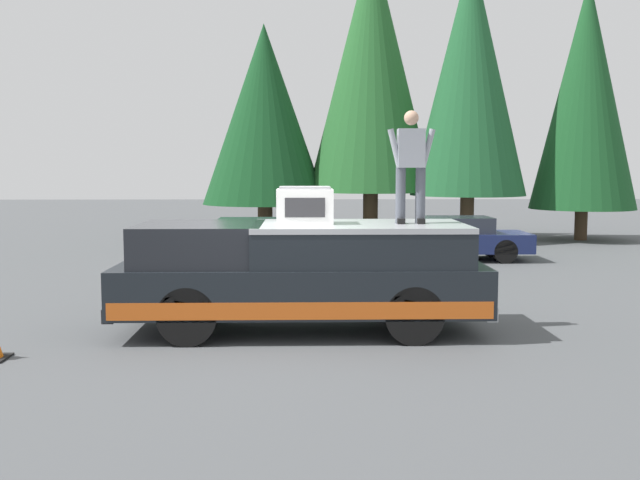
{
  "coord_description": "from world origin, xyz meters",
  "views": [
    {
      "loc": [
        -10.64,
        -0.45,
        2.52
      ],
      "look_at": [
        0.99,
        -0.73,
        1.35
      ],
      "focal_mm": 41.61,
      "sensor_mm": 36.0,
      "label": 1
    }
  ],
  "objects_px": {
    "compressor_unit": "(305,205)",
    "person_on_truck_bed": "(411,164)",
    "parked_car_navy": "(452,238)",
    "parked_car_white": "(252,241)",
    "pickup_truck": "(301,275)"
  },
  "relations": [
    {
      "from": "compressor_unit",
      "to": "person_on_truck_bed",
      "type": "distance_m",
      "value": 1.71
    },
    {
      "from": "parked_car_navy",
      "to": "parked_car_white",
      "type": "bearing_deg",
      "value": 95.92
    },
    {
      "from": "parked_car_white",
      "to": "parked_car_navy",
      "type": "bearing_deg",
      "value": -84.08
    },
    {
      "from": "compressor_unit",
      "to": "parked_car_navy",
      "type": "height_order",
      "value": "compressor_unit"
    },
    {
      "from": "parked_car_navy",
      "to": "pickup_truck",
      "type": "bearing_deg",
      "value": 154.7
    },
    {
      "from": "person_on_truck_bed",
      "to": "parked_car_white",
      "type": "distance_m",
      "value": 8.69
    },
    {
      "from": "pickup_truck",
      "to": "parked_car_white",
      "type": "distance_m",
      "value": 8.05
    },
    {
      "from": "pickup_truck",
      "to": "compressor_unit",
      "type": "xyz_separation_m",
      "value": [
        -0.0,
        -0.05,
        1.05
      ]
    },
    {
      "from": "parked_car_navy",
      "to": "parked_car_white",
      "type": "xyz_separation_m",
      "value": [
        -0.55,
        5.3,
        0.0
      ]
    },
    {
      "from": "person_on_truck_bed",
      "to": "parked_car_white",
      "type": "height_order",
      "value": "person_on_truck_bed"
    },
    {
      "from": "compressor_unit",
      "to": "parked_car_white",
      "type": "xyz_separation_m",
      "value": [
        7.94,
        1.34,
        -1.35
      ]
    },
    {
      "from": "compressor_unit",
      "to": "person_on_truck_bed",
      "type": "height_order",
      "value": "person_on_truck_bed"
    },
    {
      "from": "pickup_truck",
      "to": "person_on_truck_bed",
      "type": "relative_size",
      "value": 3.28
    },
    {
      "from": "pickup_truck",
      "to": "compressor_unit",
      "type": "height_order",
      "value": "compressor_unit"
    },
    {
      "from": "person_on_truck_bed",
      "to": "pickup_truck",
      "type": "bearing_deg",
      "value": 89.92
    }
  ]
}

